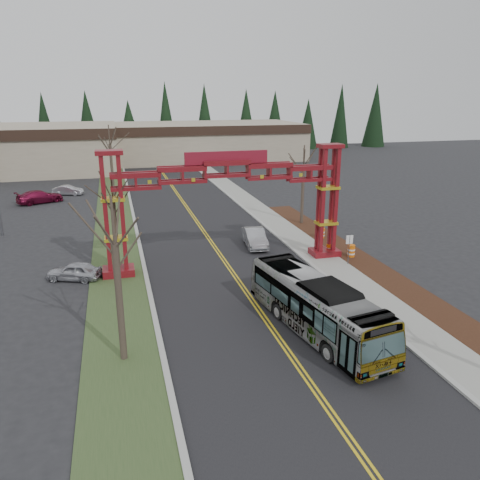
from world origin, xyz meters
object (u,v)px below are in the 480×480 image
object	(u,v)px
gateway_arch	(227,188)
barrel_south	(351,251)
barrel_mid	(329,250)
parked_car_far_a	(68,190)
silver_sedan	(255,238)
bare_tree_median_mid	(113,202)
street_sign	(349,244)
barrel_north	(321,234)
parked_car_mid_a	(40,197)
bare_tree_median_near	(115,245)
bare_tree_median_far	(110,144)
transit_bus	(316,306)
retail_building_east	(203,141)
bare_tree_right_far	(304,167)
parked_car_near_a	(74,271)

from	to	relation	value
gateway_arch	barrel_south	xyz separation A→B (m)	(9.88, -0.89, -5.44)
gateway_arch	barrel_mid	bearing A→B (deg)	1.72
parked_car_far_a	barrel_south	size ratio (longest dim) A/B	3.48
silver_sedan	bare_tree_median_mid	world-z (taller)	bare_tree_median_mid
street_sign	barrel_north	xyz separation A→B (m)	(0.94, 6.83, -1.21)
parked_car_mid_a	bare_tree_median_mid	world-z (taller)	bare_tree_median_mid
street_sign	bare_tree_median_mid	bearing A→B (deg)	170.61
parked_car_far_a	bare_tree_median_mid	world-z (taller)	bare_tree_median_mid
street_sign	barrel_mid	world-z (taller)	street_sign
bare_tree_median_near	bare_tree_median_far	bearing A→B (deg)	90.00
parked_car_far_a	gateway_arch	bearing A→B (deg)	-139.51
gateway_arch	bare_tree_median_near	bearing A→B (deg)	-124.79
barrel_south	barrel_north	world-z (taller)	barrel_south
street_sign	silver_sedan	bearing A→B (deg)	130.10
transit_bus	silver_sedan	world-z (taller)	transit_bus
parked_car_mid_a	bare_tree_median_far	bearing A→B (deg)	-116.81
retail_building_east	bare_tree_right_far	bearing A→B (deg)	-90.00
gateway_arch	retail_building_east	bearing A→B (deg)	80.83
parked_car_far_a	bare_tree_median_near	xyz separation A→B (m)	(5.69, -42.28, 5.29)
transit_bus	parked_car_mid_a	world-z (taller)	transit_bus
gateway_arch	street_sign	size ratio (longest dim) A/B	7.58
parked_car_far_a	silver_sedan	bearing A→B (deg)	-130.97
parked_car_mid_a	bare_tree_median_far	xyz separation A→B (m)	(8.57, -0.27, 5.97)
parked_car_mid_a	barrel_north	size ratio (longest dim) A/B	5.15
bare_tree_right_far	street_sign	bearing A→B (deg)	-95.63
transit_bus	bare_tree_right_far	world-z (taller)	bare_tree_right_far
gateway_arch	retail_building_east	xyz separation A→B (m)	(10.00, 61.95, -2.47)
silver_sedan	parked_car_near_a	distance (m)	14.92
street_sign	barrel_south	bearing A→B (deg)	55.21
silver_sedan	parked_car_mid_a	distance (m)	30.20
transit_bus	silver_sedan	distance (m)	15.36
barrel_south	silver_sedan	bearing A→B (deg)	143.03
parked_car_far_a	street_sign	world-z (taller)	street_sign
parked_car_near_a	bare_tree_right_far	size ratio (longest dim) A/B	0.48
bare_tree_median_mid	bare_tree_right_far	world-z (taller)	bare_tree_right_far
retail_building_east	parked_car_near_a	xyz separation A→B (m)	(-21.00, -61.95, -2.87)
silver_sedan	barrel_south	world-z (taller)	silver_sedan
bare_tree_median_near	barrel_mid	bearing A→B (deg)	35.47
silver_sedan	bare_tree_median_far	size ratio (longest dim) A/B	0.51
bare_tree_median_near	bare_tree_median_mid	size ratio (longest dim) A/B	1.11
bare_tree_median_near	gateway_arch	bearing A→B (deg)	55.21
street_sign	barrel_south	distance (m)	2.23
transit_bus	retail_building_east	bearing A→B (deg)	74.26
transit_bus	bare_tree_median_mid	size ratio (longest dim) A/B	1.48
bare_tree_median_far	gateway_arch	bearing A→B (deg)	-73.15
retail_building_east	parked_car_mid_a	world-z (taller)	retail_building_east
retail_building_east	transit_bus	bearing A→B (deg)	-96.08
street_sign	parked_car_near_a	bearing A→B (deg)	172.97
gateway_arch	parked_car_mid_a	bearing A→B (deg)	121.85
transit_bus	bare_tree_median_mid	world-z (taller)	bare_tree_median_mid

